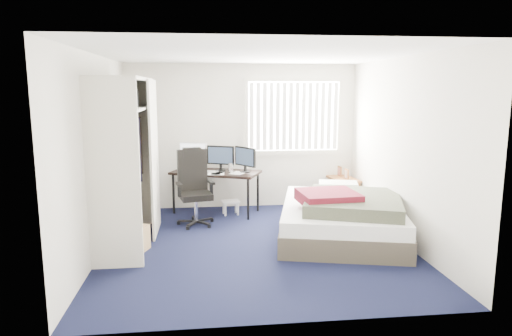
{
  "coord_description": "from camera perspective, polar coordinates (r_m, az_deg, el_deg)",
  "views": [
    {
      "loc": [
        -0.67,
        -5.83,
        2.07
      ],
      "look_at": [
        0.05,
        0.4,
        0.98
      ],
      "focal_mm": 32.0,
      "sensor_mm": 36.0,
      "label": 1
    }
  ],
  "objects": [
    {
      "name": "ground",
      "position": [
        6.22,
        -0.02,
        -9.6
      ],
      "size": [
        4.2,
        4.2,
        0.0
      ],
      "primitive_type": "plane",
      "color": "black",
      "rests_on": "ground"
    },
    {
      "name": "room_shell",
      "position": [
        5.89,
        -0.02,
        4.38
      ],
      "size": [
        4.2,
        4.2,
        4.2
      ],
      "color": "silver",
      "rests_on": "ground"
    },
    {
      "name": "window_assembly",
      "position": [
        8.04,
        4.73,
        6.45
      ],
      "size": [
        1.72,
        0.09,
        1.32
      ],
      "color": "white",
      "rests_on": "ground"
    },
    {
      "name": "closet",
      "position": [
        6.22,
        -15.81,
        2.83
      ],
      "size": [
        0.64,
        1.84,
        2.22
      ],
      "color": "beige",
      "rests_on": "ground"
    },
    {
      "name": "desk",
      "position": [
        7.7,
        -4.97,
        -0.12
      ],
      "size": [
        1.58,
        1.18,
        1.17
      ],
      "color": "black",
      "rests_on": "ground"
    },
    {
      "name": "office_chair",
      "position": [
        7.13,
        -7.68,
        -3.37
      ],
      "size": [
        0.66,
        0.66,
        1.18
      ],
      "color": "black",
      "rests_on": "ground"
    },
    {
      "name": "footstool",
      "position": [
        7.64,
        -3.19,
        -4.51
      ],
      "size": [
        0.32,
        0.27,
        0.23
      ],
      "color": "white",
      "rests_on": "ground"
    },
    {
      "name": "nightstand",
      "position": [
        8.21,
        10.71,
        -1.61
      ],
      "size": [
        0.48,
        0.82,
        0.71
      ],
      "color": "brown",
      "rests_on": "ground"
    },
    {
      "name": "bed",
      "position": [
        6.61,
        10.68,
        -5.89
      ],
      "size": [
        2.11,
        2.51,
        0.72
      ],
      "color": "#3F372D",
      "rests_on": "ground"
    },
    {
      "name": "pine_box",
      "position": [
        6.19,
        -15.52,
        -8.49
      ],
      "size": [
        0.51,
        0.45,
        0.32
      ],
      "primitive_type": "cube",
      "rotation": [
        0.0,
        0.0,
        -0.34
      ],
      "color": "#A28651",
      "rests_on": "ground"
    }
  ]
}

